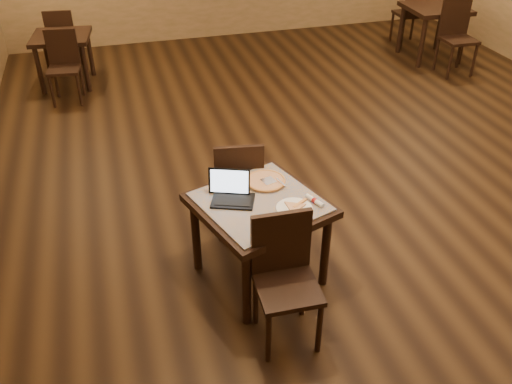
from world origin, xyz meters
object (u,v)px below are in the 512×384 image
object	(u,v)px
other_table_a_chair_far	(413,10)
other_table_b	(62,44)
laptop	(231,192)
other_table_b_chair_far	(63,37)
other_table_a_chair_near	(456,32)
other_table_b_chair_near	(64,62)
pizza_pan	(265,182)
tiled_table	(260,212)
chair_main_far	(238,183)
chair_main_near	(285,272)
other_table_a	(434,15)

from	to	relation	value
other_table_a_chair_far	other_table_b	size ratio (longest dim) A/B	1.23
laptop	other_table_b_chair_far	distance (m)	5.41
other_table_a_chair_near	other_table_b_chair_near	xyz separation A→B (m)	(-5.71, 0.55, -0.07)
pizza_pan	other_table_b	xyz separation A→B (m)	(-1.66, 4.54, -0.15)
tiled_table	pizza_pan	world-z (taller)	pizza_pan
tiled_table	chair_main_far	world-z (taller)	chair_main_far
tiled_table	other_table_a_chair_far	world-z (taller)	other_table_a_chair_far
chair_main_far	other_table_a_chair_near	bearing A→B (deg)	-134.60
other_table_a_chair_near	tiled_table	bearing A→B (deg)	-136.73
other_table_b	other_table_b_chair_far	world-z (taller)	other_table_b_chair_far
chair_main_near	other_table_b	size ratio (longest dim) A/B	1.13
other_table_a	other_table_a_chair_far	size ratio (longest dim) A/B	0.85
chair_main_far	other_table_a_chair_far	bearing A→B (deg)	-124.79
laptop	other_table_a	world-z (taller)	laptop
other_table_b_chair_near	laptop	bearing A→B (deg)	-64.75
chair_main_near	other_table_a_chair_near	bearing A→B (deg)	48.14
other_table_a_chair_near	other_table_b_chair_near	size ratio (longest dim) A/B	1.14
chair_main_near	other_table_a_chair_near	xyz separation A→B (m)	(4.18, 4.29, 0.05)
other_table_a_chair_far	other_table_b_chair_near	bearing A→B (deg)	9.11
chair_main_far	other_table_a_chair_far	size ratio (longest dim) A/B	0.90
pizza_pan	other_table_b	bearing A→B (deg)	110.06
laptop	other_table_b_chair_near	xyz separation A→B (m)	(-1.33, 4.12, -0.28)
chair_main_near	pizza_pan	size ratio (longest dim) A/B	2.91
other_table_a_chair_near	chair_main_near	bearing A→B (deg)	-132.30
tiled_table	other_table_b	size ratio (longest dim) A/B	1.32
laptop	other_table_b	distance (m)	4.87
chair_main_far	pizza_pan	size ratio (longest dim) A/B	2.85
other_table_a	other_table_b	world-z (taller)	other_table_a
tiled_table	pizza_pan	xyz separation A→B (m)	(0.12, 0.24, 0.11)
other_table_b	chair_main_near	bearing A→B (deg)	-66.64
chair_main_near	other_table_b_chair_near	distance (m)	5.07
chair_main_near	laptop	world-z (taller)	chair_main_near
chair_main_near	pizza_pan	distance (m)	0.88
other_table_b	other_table_b_chair_far	bearing A→B (deg)	98.51
other_table_a_chair_far	other_table_a	bearing A→B (deg)	92.26
laptop	pizza_pan	distance (m)	0.35
chair_main_near	other_table_a_chair_far	size ratio (longest dim) A/B	0.92
other_table_a_chair_near	other_table_b_chair_far	world-z (taller)	other_table_a_chair_near
chair_main_near	other_table_a	size ratio (longest dim) A/B	1.08
tiled_table	other_table_b	world-z (taller)	tiled_table
other_table_b	other_table_b_chair_near	distance (m)	0.56
chair_main_near	other_table_b	xyz separation A→B (m)	(-1.54, 5.39, 0.05)
tiled_table	laptop	xyz separation A→B (m)	(-0.20, 0.10, 0.16)
other_table_a_chair_near	other_table_b	size ratio (longest dim) A/B	1.23
tiled_table	other_table_b_chair_near	xyz separation A→B (m)	(-1.53, 4.22, -0.12)
chair_main_near	chair_main_far	world-z (taller)	chair_main_near
tiled_table	other_table_b_chair_near	world-z (taller)	other_table_b_chair_near
chair_main_near	other_table_b_chair_far	world-z (taller)	chair_main_near
other_table_b	other_table_a_chair_far	bearing A→B (deg)	8.98
other_table_a	other_table_b_chair_far	distance (m)	5.82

